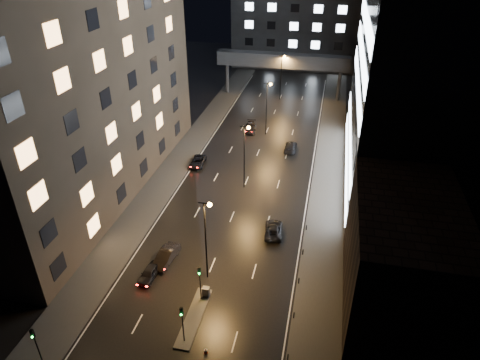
% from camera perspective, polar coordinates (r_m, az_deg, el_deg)
% --- Properties ---
extents(ground, '(160.00, 160.00, 0.00)m').
position_cam_1_polar(ground, '(75.65, 2.44, 3.68)').
color(ground, black).
rests_on(ground, ground).
extents(sidewalk_left, '(5.00, 110.00, 0.15)m').
position_cam_1_polar(sidewalk_left, '(74.28, -7.80, 2.94)').
color(sidewalk_left, '#383533').
rests_on(sidewalk_left, ground).
extents(sidewalk_right, '(5.00, 110.00, 0.15)m').
position_cam_1_polar(sidewalk_right, '(70.35, 11.76, 0.88)').
color(sidewalk_right, '#383533').
rests_on(sidewalk_right, ground).
extents(building_left, '(15.00, 48.00, 40.00)m').
position_cam_1_polar(building_left, '(62.49, -21.63, 15.44)').
color(building_left, '#2D2319').
rests_on(building_left, ground).
extents(building_right_low, '(10.00, 18.00, 12.00)m').
position_cam_1_polar(building_right_low, '(46.12, 20.68, -9.35)').
color(building_right_low, black).
rests_on(building_right_low, ground).
extents(building_right_glass, '(20.00, 36.00, 45.00)m').
position_cam_1_polar(building_right_glass, '(65.09, 25.54, 17.48)').
color(building_right_glass, black).
rests_on(building_right_glass, ground).
extents(building_far, '(34.00, 14.00, 25.00)m').
position_cam_1_polar(building_far, '(126.95, 7.58, 20.44)').
color(building_far, '#333335').
rests_on(building_far, ground).
extents(skybridge, '(30.00, 3.00, 10.00)m').
position_cam_1_polar(skybridge, '(100.60, 5.72, 15.51)').
color(skybridge, '#333335').
rests_on(skybridge, ground).
extents(median_island, '(1.60, 8.00, 0.15)m').
position_cam_1_polar(median_island, '(45.76, -6.15, -17.71)').
color(median_island, '#383533').
rests_on(median_island, ground).
extents(traffic_signal_near, '(0.28, 0.34, 4.40)m').
position_cam_1_polar(traffic_signal_near, '(45.24, -5.38, -12.88)').
color(traffic_signal_near, black).
rests_on(traffic_signal_near, median_island).
extents(traffic_signal_far, '(0.28, 0.34, 4.40)m').
position_cam_1_polar(traffic_signal_far, '(41.66, -7.71, -17.91)').
color(traffic_signal_far, black).
rests_on(traffic_signal_far, median_island).
extents(traffic_signal_corner, '(0.28, 0.34, 4.40)m').
position_cam_1_polar(traffic_signal_corner, '(43.76, -25.64, -18.83)').
color(traffic_signal_corner, black).
rests_on(traffic_signal_corner, ground).
extents(bollard_row, '(0.12, 25.12, 0.90)m').
position_cam_1_polar(bollard_row, '(47.17, 7.53, -15.30)').
color(bollard_row, black).
rests_on(bollard_row, ground).
extents(streetlight_near, '(1.45, 0.50, 10.15)m').
position_cam_1_polar(streetlight_near, '(45.62, -4.45, -6.79)').
color(streetlight_near, black).
rests_on(streetlight_near, ground).
extents(streetlight_mid_a, '(1.45, 0.50, 10.15)m').
position_cam_1_polar(streetlight_mid_a, '(62.17, 0.72, 4.15)').
color(streetlight_mid_a, black).
rests_on(streetlight_mid_a, ground).
extents(streetlight_mid_b, '(1.45, 0.50, 10.15)m').
position_cam_1_polar(streetlight_mid_b, '(80.30, 3.69, 10.33)').
color(streetlight_mid_b, black).
rests_on(streetlight_mid_b, ground).
extents(streetlight_far, '(1.45, 0.50, 10.15)m').
position_cam_1_polar(streetlight_far, '(99.16, 5.61, 14.19)').
color(streetlight_far, black).
rests_on(streetlight_far, ground).
extents(car_away_a, '(1.82, 3.94, 1.31)m').
position_cam_1_polar(car_away_a, '(50.23, -11.98, -12.04)').
color(car_away_a, black).
rests_on(car_away_a, ground).
extents(car_away_b, '(2.19, 4.88, 1.56)m').
position_cam_1_polar(car_away_b, '(51.87, -9.84, -9.99)').
color(car_away_b, black).
rests_on(car_away_b, ground).
extents(car_away_c, '(2.40, 4.74, 1.29)m').
position_cam_1_polar(car_away_c, '(71.49, -5.65, 2.44)').
color(car_away_c, black).
rests_on(car_away_c, ground).
extents(car_away_d, '(2.67, 5.21, 1.45)m').
position_cam_1_polar(car_away_d, '(83.77, 1.46, 7.01)').
color(car_away_d, black).
rests_on(car_away_d, ground).
extents(car_toward_a, '(2.64, 4.89, 1.30)m').
position_cam_1_polar(car_toward_a, '(55.56, 4.50, -6.59)').
color(car_toward_a, black).
rests_on(car_toward_a, ground).
extents(car_toward_b, '(2.02, 4.92, 1.43)m').
position_cam_1_polar(car_toward_b, '(76.54, 6.75, 4.42)').
color(car_toward_b, black).
rests_on(car_toward_b, ground).
extents(utility_cabinet, '(0.71, 0.55, 1.16)m').
position_cam_1_polar(utility_cabinet, '(47.15, -4.57, -14.62)').
color(utility_cabinet, '#4B4A4D').
rests_on(utility_cabinet, median_island).
extents(cone_a, '(0.45, 0.45, 0.56)m').
position_cam_1_polar(cone_a, '(42.81, -4.59, -21.75)').
color(cone_a, red).
rests_on(cone_a, ground).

